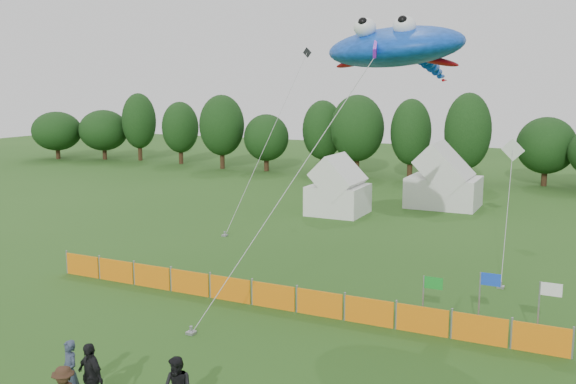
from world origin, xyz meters
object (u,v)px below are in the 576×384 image
at_px(barrier_fence, 273,296).
at_px(stingray_kite, 398,48).
at_px(tent_right, 444,182).
at_px(spectator_a, 70,371).
at_px(spectator_d, 90,376).
at_px(tent_left, 338,190).

height_order(barrier_fence, stingray_kite, stingray_kite).
distance_m(tent_right, spectator_a, 33.97).
bearing_deg(spectator_d, stingray_kite, 88.53).
relative_size(tent_left, spectator_d, 1.95).
height_order(tent_left, spectator_d, tent_left).
relative_size(tent_right, stingray_kite, 0.31).
xyz_separation_m(barrier_fence, spectator_d, (-0.80, -9.35, 0.46)).
bearing_deg(tent_right, stingray_kite, -83.65).
relative_size(tent_left, barrier_fence, 0.17).
bearing_deg(tent_left, tent_right, 44.31).
bearing_deg(barrier_fence, spectator_d, -94.88).
distance_m(spectator_a, stingray_kite, 17.43).
distance_m(spectator_a, spectator_d, 0.82).
bearing_deg(spectator_a, stingray_kite, 91.40).
bearing_deg(tent_left, spectator_a, -83.81).
relative_size(barrier_fence, spectator_d, 11.46).
bearing_deg(tent_left, barrier_fence, -76.08).
xyz_separation_m(tent_right, spectator_d, (-2.09, -33.90, -0.85)).
bearing_deg(tent_right, spectator_d, -93.53).
bearing_deg(tent_right, spectator_a, -94.90).
bearing_deg(spectator_d, tent_left, 113.70).
distance_m(tent_left, spectator_d, 28.37).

